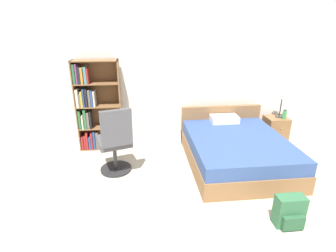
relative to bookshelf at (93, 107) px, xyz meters
The scene contains 8 objects.
wall_back 2.08m from the bookshelf, ahead, with size 9.00×0.06×2.60m.
bookshelf is the anchor object (origin of this frame).
bed 2.60m from the bookshelf, 19.39° to the right, with size 1.53×1.92×0.74m.
office_chair 1.12m from the bookshelf, 65.17° to the right, with size 0.61×0.67×1.10m.
nightstand 3.54m from the bookshelf, ahead, with size 0.41×0.41×0.50m.
table_lamp 3.55m from the bookshelf, ahead, with size 0.24×0.24×0.56m.
water_bottle 3.59m from the bookshelf, ahead, with size 0.08×0.08×0.18m.
backpack_green 3.50m from the bookshelf, 43.11° to the right, with size 0.33×0.22×0.38m.
Camera 1 is at (-1.14, -1.66, 2.19)m, focal length 28.00 mm.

